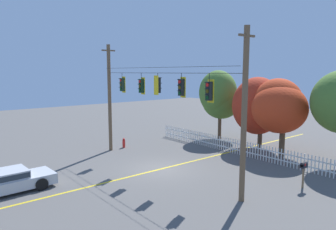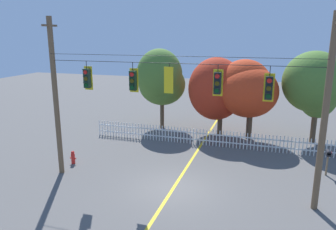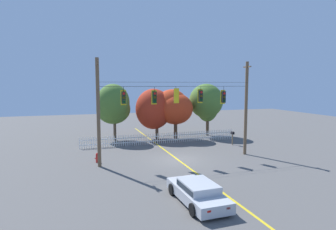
{
  "view_description": "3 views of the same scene",
  "coord_description": "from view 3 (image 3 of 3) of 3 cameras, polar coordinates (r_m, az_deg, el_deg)",
  "views": [
    {
      "loc": [
        15.22,
        -11.8,
        6.13
      ],
      "look_at": [
        0.19,
        0.49,
        3.46
      ],
      "focal_mm": 33.54,
      "sensor_mm": 36.0,
      "label": 1
    },
    {
      "loc": [
        4.08,
        -13.96,
        7.31
      ],
      "look_at": [
        -0.34,
        0.2,
        3.62
      ],
      "focal_mm": 34.68,
      "sensor_mm": 36.0,
      "label": 2
    },
    {
      "loc": [
        -7.92,
        -21.9,
        6.23
      ],
      "look_at": [
        -0.73,
        0.46,
        3.72
      ],
      "focal_mm": 30.73,
      "sensor_mm": 36.0,
      "label": 3
    }
  ],
  "objects": [
    {
      "name": "ground",
      "position": [
        24.1,
        2.01,
        -8.88
      ],
      "size": [
        80.0,
        80.0,
        0.0
      ],
      "primitive_type": "plane",
      "color": "#565451"
    },
    {
      "name": "lane_centerline_stripe",
      "position": [
        24.1,
        2.01,
        -8.87
      ],
      "size": [
        0.16,
        36.0,
        0.01
      ],
      "primitive_type": "cube",
      "color": "gold",
      "rests_on": "ground"
    },
    {
      "name": "signal_support_span",
      "position": [
        23.37,
        2.05,
        1.07
      ],
      "size": [
        12.96,
        1.1,
        8.19
      ],
      "color": "brown",
      "rests_on": "ground"
    },
    {
      "name": "traffic_signal_northbound_primary",
      "position": [
        22.21,
        -8.79,
        3.44
      ],
      "size": [
        0.43,
        0.38,
        1.43
      ],
      "color": "black"
    },
    {
      "name": "traffic_signal_eastbound_side",
      "position": [
        22.72,
        -2.7,
        3.54
      ],
      "size": [
        0.43,
        0.38,
        1.42
      ],
      "color": "black"
    },
    {
      "name": "traffic_signal_northbound_secondary",
      "position": [
        23.22,
        1.59,
        3.87
      ],
      "size": [
        0.43,
        0.38,
        1.34
      ],
      "color": "black"
    },
    {
      "name": "traffic_signal_westbound_side",
      "position": [
        24.06,
        6.49,
        3.78
      ],
      "size": [
        0.43,
        0.38,
        1.39
      ],
      "color": "black"
    },
    {
      "name": "traffic_signal_southbound_primary",
      "position": [
        25.02,
        10.96,
        3.54
      ],
      "size": [
        0.43,
        0.38,
        1.51
      ],
      "color": "black"
    },
    {
      "name": "white_picket_fence",
      "position": [
        30.4,
        -1.29,
        -4.65
      ],
      "size": [
        16.66,
        0.06,
        1.11
      ],
      "color": "white",
      "rests_on": "ground"
    },
    {
      "name": "autumn_maple_near_fence",
      "position": [
        32.22,
        -10.8,
        1.86
      ],
      "size": [
        3.75,
        3.62,
        6.29
      ],
      "color": "brown",
      "rests_on": "ground"
    },
    {
      "name": "autumn_maple_mid",
      "position": [
        32.66,
        -2.7,
        1.12
      ],
      "size": [
        4.22,
        3.82,
        5.74
      ],
      "color": "brown",
      "rests_on": "ground"
    },
    {
      "name": "autumn_oak_far_east",
      "position": [
        32.69,
        1.15,
        1.6
      ],
      "size": [
        4.16,
        3.76,
        5.67
      ],
      "color": "brown",
      "rests_on": "ground"
    },
    {
      "name": "autumn_maple_far_west",
      "position": [
        34.98,
        7.66,
        2.57
      ],
      "size": [
        4.05,
        3.94,
        6.3
      ],
      "color": "brown",
      "rests_on": "ground"
    },
    {
      "name": "parked_car",
      "position": [
        15.74,
        5.88,
        -14.87
      ],
      "size": [
        2.1,
        4.65,
        1.15
      ],
      "color": "#B7BABF",
      "rests_on": "ground"
    },
    {
      "name": "fire_hydrant",
      "position": [
        23.92,
        -13.88,
        -8.23
      ],
      "size": [
        0.38,
        0.22,
        0.78
      ],
      "color": "red",
      "rests_on": "ground"
    },
    {
      "name": "roadside_mailbox",
      "position": [
        30.4,
        12.67,
        -3.65
      ],
      "size": [
        0.25,
        0.44,
        1.42
      ],
      "color": "brown",
      "rests_on": "ground"
    }
  ]
}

